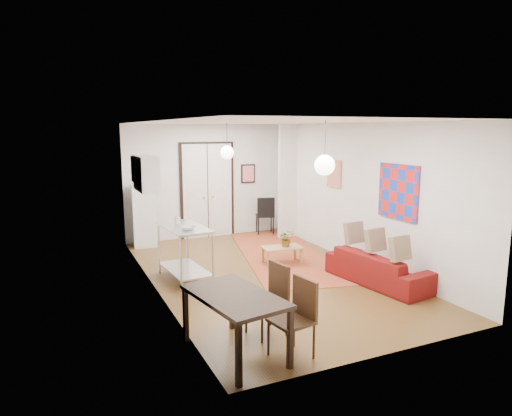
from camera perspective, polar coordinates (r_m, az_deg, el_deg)
name	(u,v)px	position (r m, az deg, el deg)	size (l,w,h in m)	color
floor	(265,274)	(8.91, 1.14, -8.26)	(7.00, 7.00, 0.00)	brown
ceiling	(266,122)	(8.47, 1.21, 10.72)	(4.20, 7.00, 0.02)	white
wall_back	(207,181)	(11.80, -6.18, 3.36)	(4.20, 0.02, 2.90)	white
wall_front	(392,241)	(5.68, 16.61, -4.01)	(4.20, 0.02, 2.90)	white
wall_left	(154,208)	(7.91, -12.68, 0.00)	(0.02, 7.00, 2.90)	white
wall_right	(357,194)	(9.66, 12.49, 1.75)	(0.02, 7.00, 2.90)	white
double_doors	(207,191)	(11.79, -6.09, 2.14)	(1.44, 0.06, 2.50)	white
stub_partition	(288,182)	(11.66, 3.98, 3.32)	(0.50, 0.10, 2.90)	white
wall_cabinet	(146,173)	(9.35, -13.60, 4.23)	(0.35, 1.00, 0.70)	silver
painting_popart	(398,192)	(8.66, 17.36, 1.96)	(0.05, 1.00, 1.00)	red
painting_abstract	(334,174)	(10.25, 9.77, 4.27)	(0.05, 0.50, 0.60)	beige
poster_back	(248,174)	(12.16, -0.99, 4.32)	(0.40, 0.03, 0.50)	red
print_left	(134,169)	(9.81, -15.03, 4.71)	(0.03, 0.44, 0.54)	#98693F
pendant_back	(227,152)	(10.33, -3.63, 6.94)	(0.30, 0.30, 0.80)	white
pendant_front	(325,165)	(6.74, 8.57, 5.32)	(0.30, 0.30, 0.80)	white
kilim_rug	(282,255)	(10.24, 3.27, -5.83)	(1.69, 4.52, 0.01)	#AE522B
sofa	(379,268)	(8.61, 15.08, -7.22)	(2.02, 0.79, 0.59)	maroon
coffee_table	(282,249)	(9.52, 3.27, -5.15)	(0.86, 0.55, 0.36)	tan
potted_plant	(286,238)	(9.51, 3.82, -3.79)	(0.31, 0.27, 0.35)	#396F31
kitchen_counter	(184,244)	(8.52, -8.95, -4.52)	(0.77, 1.37, 1.01)	#B3B5B8
bowl	(188,228)	(8.16, -8.45, -2.49)	(0.24, 0.24, 0.06)	silver
soap_bottle	(177,219)	(8.65, -9.79, -1.31)	(0.10, 0.09, 0.21)	teal
fridge	(144,215)	(11.16, -13.84, -0.90)	(0.53, 0.53, 1.49)	white
dining_table	(235,301)	(5.69, -2.69, -11.54)	(1.03, 1.53, 0.78)	black
dining_chair_near	(263,293)	(6.35, 0.92, -10.52)	(0.53, 0.69, 0.97)	#3D2513
dining_chair_far	(288,311)	(5.77, 3.96, -12.71)	(0.53, 0.69, 0.97)	#3D2513
black_side_chair	(263,211)	(12.24, 0.93, -0.42)	(0.58, 0.59, 1.00)	black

